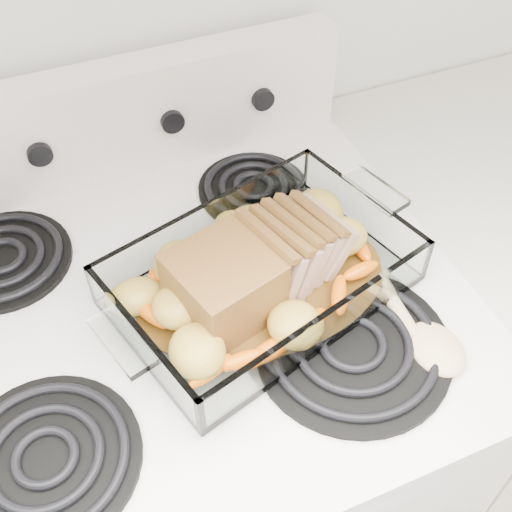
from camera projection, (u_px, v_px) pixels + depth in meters
name	position (u px, v px, depth m)	size (l,w,h in m)	color
electric_range	(193.00, 453.00, 1.19)	(0.78, 0.70, 1.12)	white
counter_right	(486.00, 341.00, 1.38)	(0.58, 0.68, 0.93)	white
baking_dish	(262.00, 281.00, 0.84)	(0.37, 0.24, 0.07)	white
pork_roast	(245.00, 269.00, 0.81)	(0.24, 0.12, 0.09)	brown
roast_vegetables	(247.00, 256.00, 0.86)	(0.39, 0.21, 0.05)	#E35F00
wooden_spoon	(407.00, 313.00, 0.83)	(0.07, 0.31, 0.02)	tan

